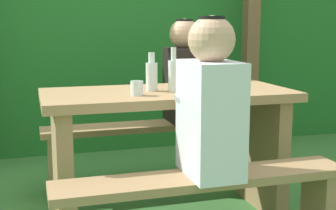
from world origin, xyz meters
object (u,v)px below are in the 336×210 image
(drinking_glass, at_px, (137,88))
(bottle_left, at_px, (173,74))
(bottle_right, at_px, (152,75))
(bench_near, at_px, (204,201))
(person_black_coat, at_px, (184,75))
(picnic_table, at_px, (168,133))
(person_white_shirt, at_px, (210,103))
(bench_far, at_px, (144,142))

(drinking_glass, height_order, bottle_left, bottle_left)
(bottle_left, bearing_deg, bottle_right, 148.51)
(bench_near, relative_size, person_black_coat, 1.95)
(picnic_table, xyz_separation_m, bottle_left, (0.01, -0.06, 0.34))
(person_white_shirt, bearing_deg, bench_near, -172.71)
(person_white_shirt, height_order, bottle_left, person_white_shirt)
(person_black_coat, height_order, bottle_left, person_black_coat)
(bottle_right, bearing_deg, picnic_table, -6.13)
(person_white_shirt, height_order, bottle_right, person_white_shirt)
(person_white_shirt, height_order, drinking_glass, person_white_shirt)
(picnic_table, xyz_separation_m, bench_near, (0.00, -0.58, -0.19))
(drinking_glass, distance_m, bottle_right, 0.19)
(bench_near, height_order, bench_far, same)
(person_black_coat, distance_m, drinking_glass, 0.86)
(bench_far, relative_size, person_black_coat, 1.95)
(person_white_shirt, bearing_deg, bottle_right, 101.45)
(person_black_coat, relative_size, bottle_left, 2.94)
(bench_near, height_order, person_black_coat, person_black_coat)
(bench_near, distance_m, drinking_glass, 0.69)
(picnic_table, distance_m, bottle_right, 0.35)
(bottle_right, bearing_deg, bench_far, 80.76)
(person_white_shirt, bearing_deg, person_black_coat, 76.92)
(bench_near, height_order, person_white_shirt, person_white_shirt)
(bench_far, distance_m, bottle_left, 0.83)
(bench_near, bearing_deg, bench_far, 90.00)
(bottle_left, bearing_deg, bench_far, 91.35)
(person_white_shirt, distance_m, drinking_glass, 0.50)
(bottle_right, bearing_deg, drinking_glass, -130.15)
(picnic_table, xyz_separation_m, drinking_glass, (-0.21, -0.13, 0.28))
(bench_near, height_order, bottle_left, bottle_left)
(person_white_shirt, distance_m, bottle_left, 0.52)
(person_white_shirt, bearing_deg, drinking_glass, 117.86)
(bench_near, relative_size, bottle_right, 6.49)
(bench_near, bearing_deg, person_white_shirt, 7.29)
(bottle_right, bearing_deg, bottle_left, -31.49)
(bench_near, bearing_deg, picnic_table, 90.00)
(person_white_shirt, relative_size, bottle_left, 2.94)
(person_white_shirt, xyz_separation_m, bottle_left, (-0.01, 0.52, 0.08))
(bottle_left, bearing_deg, drinking_glass, -161.94)
(person_white_shirt, distance_m, person_black_coat, 1.18)
(picnic_table, height_order, bottle_right, bottle_right)
(bottle_right, bearing_deg, bench_near, -81.07)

